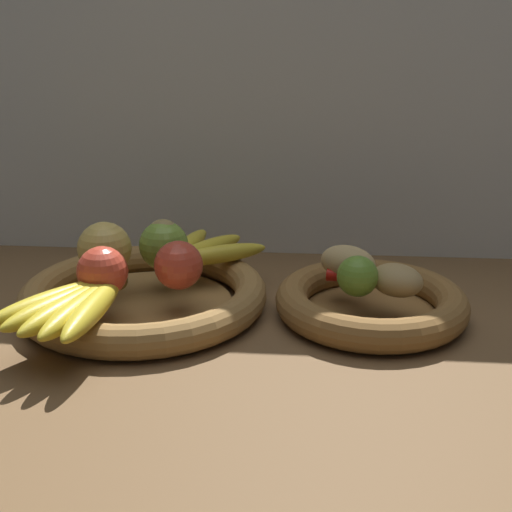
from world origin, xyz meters
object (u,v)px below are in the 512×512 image
object	(u,v)px
apple_golden_left	(105,249)
chili_pepper	(367,279)
banana_bunch_back	(203,250)
fruit_bowl_left	(144,295)
apple_red_right	(179,265)
lime_near	(358,276)
banana_bunch_front	(75,304)
potato_small	(397,280)
fruit_bowl_right	(371,302)
apple_red_front	(103,271)
apple_green_back	(164,245)
pear_brown	(164,244)
potato_oblong	(348,263)

from	to	relation	value
apple_golden_left	chili_pepper	size ratio (longest dim) A/B	0.69
banana_bunch_back	fruit_bowl_left	bearing A→B (deg)	-126.45
apple_golden_left	banana_bunch_back	world-z (taller)	apple_golden_left
fruit_bowl_left	apple_red_right	bearing A→B (deg)	-26.23
apple_golden_left	lime_near	distance (cm)	36.40
banana_bunch_front	chili_pepper	world-z (taller)	banana_bunch_front
banana_bunch_back	lime_near	xyz separation A→B (cm)	(22.92, -13.17, 1.38)
potato_small	lime_near	bearing A→B (deg)	-173.33
fruit_bowl_right	fruit_bowl_left	bearing A→B (deg)	180.00
chili_pepper	banana_bunch_front	bearing A→B (deg)	-147.13
apple_golden_left	apple_red_right	distance (cm)	12.65
apple_golden_left	banana_bunch_back	xyz separation A→B (cm)	(13.08, 7.87, -2.50)
fruit_bowl_left	chili_pepper	world-z (taller)	chili_pepper
apple_golden_left	lime_near	xyz separation A→B (cm)	(35.99, -5.30, -1.12)
apple_red_front	lime_near	world-z (taller)	apple_red_front
apple_red_right	banana_bunch_back	distance (cm)	12.73
apple_golden_left	potato_small	distance (cm)	41.54
fruit_bowl_left	apple_red_front	xyz separation A→B (cm)	(-3.77, -6.18, 5.85)
fruit_bowl_left	apple_red_front	distance (cm)	9.31
fruit_bowl_left	banana_bunch_front	size ratio (longest dim) A/B	1.77
fruit_bowl_right	apple_green_back	size ratio (longest dim) A/B	3.68
fruit_bowl_left	apple_green_back	distance (cm)	8.00
fruit_bowl_right	pear_brown	distance (cm)	31.36
apple_golden_left	fruit_bowl_left	bearing A→B (deg)	-16.69
apple_red_right	potato_small	world-z (taller)	apple_red_right
apple_red_right	fruit_bowl_left	bearing A→B (deg)	153.77
banana_bunch_front	chili_pepper	bearing A→B (deg)	19.75
potato_small	apple_red_front	bearing A→B (deg)	-175.20
potato_oblong	fruit_bowl_right	bearing A→B (deg)	-37.87
pear_brown	potato_oblong	world-z (taller)	pear_brown
fruit_bowl_left	banana_bunch_back	distance (cm)	12.60
apple_golden_left	apple_red_front	bearing A→B (deg)	-74.72
fruit_bowl_right	banana_bunch_front	xyz separation A→B (cm)	(-37.71, -12.95, 3.98)
fruit_bowl_right	banana_bunch_front	world-z (taller)	banana_bunch_front
fruit_bowl_right	potato_small	xyz separation A→B (cm)	(2.90, -2.90, 4.58)
apple_green_back	potato_small	bearing A→B (deg)	-12.94
lime_near	chili_pepper	world-z (taller)	lime_near
fruit_bowl_left	pear_brown	world-z (taller)	pear_brown
apple_red_front	apple_green_back	size ratio (longest dim) A/B	0.93
fruit_bowl_right	apple_red_front	world-z (taller)	apple_red_front
apple_golden_left	apple_red_front	distance (cm)	8.27
banana_bunch_front	banana_bunch_back	xyz separation A→B (cm)	(12.45, 22.60, -0.15)
apple_red_front	potato_oblong	world-z (taller)	apple_red_front
banana_bunch_back	lime_near	distance (cm)	26.47
fruit_bowl_left	apple_green_back	world-z (taller)	apple_green_back
apple_golden_left	apple_red_right	bearing A→B (deg)	-21.56
fruit_bowl_left	lime_near	size ratio (longest dim) A/B	6.40
potato_oblong	lime_near	bearing A→B (deg)	-81.35
potato_small	apple_golden_left	bearing A→B (deg)	173.51
potato_oblong	chili_pepper	world-z (taller)	potato_oblong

